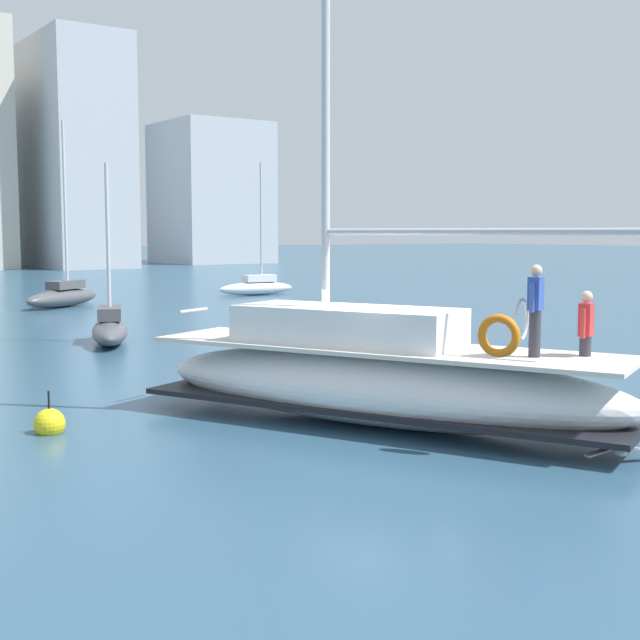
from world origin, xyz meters
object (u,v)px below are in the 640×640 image
seagull (618,450)px  mooring_buoy (50,424)px  moored_cutter_left (63,295)px  main_sailboat (378,376)px  moored_cutter_right (110,328)px  moored_ketch_distant (257,286)px

seagull → mooring_buoy: mooring_buoy is taller
moored_cutter_left → mooring_buoy: moored_cutter_left is taller
main_sailboat → mooring_buoy: main_sailboat is taller
seagull → main_sailboat: bearing=106.5°
main_sailboat → moored_cutter_right: (0.32, 14.29, -0.40)m
main_sailboat → seagull: (1.30, -4.37, -0.69)m
mooring_buoy → moored_cutter_left: bearing=71.0°
seagull → moored_cutter_right: bearing=93.0°
moored_ketch_distant → mooring_buoy: (-20.72, -27.52, -0.36)m
moored_ketch_distant → seagull: size_ratio=6.52×
main_sailboat → seagull: size_ratio=10.04×
moored_ketch_distant → mooring_buoy: size_ratio=8.61×
moored_cutter_left → seagull: bearing=-94.0°
moored_cutter_left → main_sailboat: bearing=-97.2°
moored_ketch_distant → moored_cutter_right: bearing=-133.3°
moored_cutter_left → seagull: moored_cutter_left is taller
moored_cutter_left → moored_ketch_distant: size_ratio=1.18×
moored_cutter_left → moored_ketch_distant: (11.78, 1.48, -0.06)m
moored_cutter_right → mooring_buoy: moored_cutter_right is taller
moored_cutter_right → moored_ketch_distant: bearing=46.7°
main_sailboat → moored_cutter_right: size_ratio=2.00×
main_sailboat → mooring_buoy: size_ratio=13.27×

